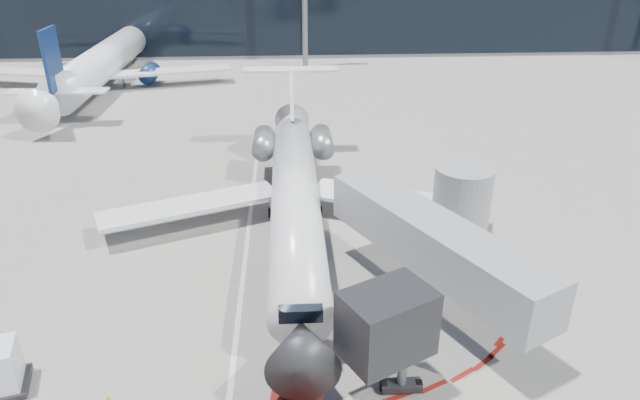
{
  "coord_description": "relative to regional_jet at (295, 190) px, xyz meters",
  "views": [
    {
      "loc": [
        2.56,
        -26.69,
        16.55
      ],
      "look_at": [
        4.21,
        1.54,
        2.95
      ],
      "focal_mm": 32.0,
      "sensor_mm": 36.0,
      "label": 1
    }
  ],
  "objects": [
    {
      "name": "ground",
      "position": [
        -2.86,
        -4.04,
        -2.43
      ],
      "size": [
        260.0,
        260.0,
        0.0
      ],
      "primitive_type": "plane",
      "color": "slate",
      "rests_on": "ground"
    },
    {
      "name": "jet_bridge",
      "position": [
        6.93,
        -7.05,
        0.58
      ],
      "size": [
        10.03,
        15.2,
        4.9
      ],
      "color": "gray",
      "rests_on": "ground"
    },
    {
      "name": "regional_jet",
      "position": [
        0.0,
        0.0,
        0.0
      ],
      "size": [
        23.55,
        29.04,
        7.27
      ],
      "color": "silver",
      "rests_on": "ground"
    },
    {
      "name": "bg_airliner_1",
      "position": [
        -21.02,
        35.59,
        2.97
      ],
      "size": [
        33.36,
        35.33,
        10.79
      ],
      "primitive_type": null,
      "color": "silver",
      "rests_on": "ground"
    },
    {
      "name": "apron_centerline",
      "position": [
        -2.86,
        -2.04,
        -2.42
      ],
      "size": [
        0.25,
        40.0,
        0.01
      ],
      "primitive_type": "cube",
      "color": "silver",
      "rests_on": "ground"
    },
    {
      "name": "safety_cone_left",
      "position": [
        -7.44,
        -13.97,
        -2.21
      ],
      "size": [
        0.31,
        0.31,
        0.43
      ],
      "primitive_type": "cone",
      "color": "orange",
      "rests_on": "ground"
    }
  ]
}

